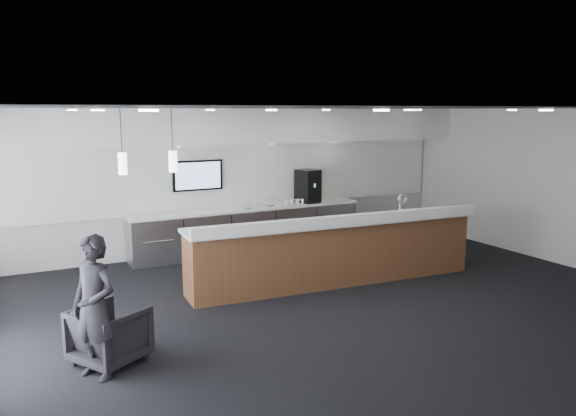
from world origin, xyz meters
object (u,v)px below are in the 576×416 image
coffee_machine (308,186)px  lounge_guest (94,308)px  armchair (110,335)px  service_counter (335,250)px

coffee_machine → lounge_guest: size_ratio=0.44×
coffee_machine → armchair: coffee_machine is taller
coffee_machine → armchair: (-5.03, -4.16, -0.96)m
service_counter → coffee_machine: 2.99m
armchair → lounge_guest: (-0.20, -0.31, 0.47)m
service_counter → lounge_guest: size_ratio=3.23×
coffee_machine → lounge_guest: (-5.23, -4.47, -0.49)m
service_counter → lounge_guest: 4.59m
service_counter → armchair: bearing=-156.5°
service_counter → coffee_machine: (1.00, 2.72, 0.74)m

